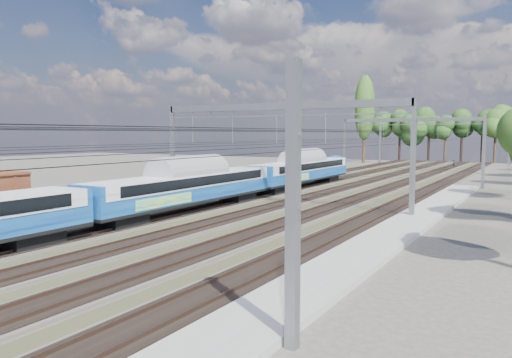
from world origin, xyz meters
The scene contains 9 objects.
track_bed centered at (0.00, 45.00, 0.10)m, with size 21.00×130.00×0.34m.
platform centered at (12.00, 20.00, 0.15)m, with size 3.00×70.00×0.30m, color gray.
catenary centered at (0.33, 52.69, 6.40)m, with size 25.65×130.00×9.00m.
tree_belt centered at (6.93, 94.50, 7.96)m, with size 40.64×98.97×11.77m.
poplar centered at (-14.50, 98.00, 11.89)m, with size 4.40×4.40×19.04m.
emu_train centered at (-4.50, 23.09, 2.63)m, with size 3.06×64.72×4.48m.
worker centered at (5.18, 90.91, 0.78)m, with size 0.57×0.37×1.56m, color black.
signal_near centered at (1.67, 30.46, 3.89)m, with size 0.43×0.40×6.14m.
signal_far centered at (8.21, 44.76, 3.77)m, with size 0.42×0.39×5.96m.
Camera 1 is at (20.11, -7.92, 6.38)m, focal length 35.00 mm.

